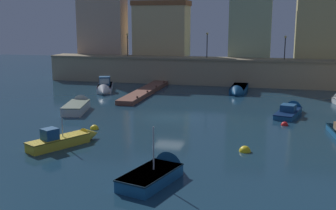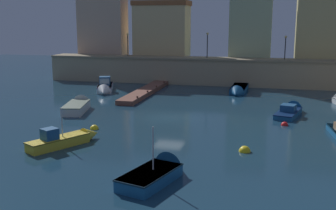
% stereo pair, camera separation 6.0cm
% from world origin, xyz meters
% --- Properties ---
extents(ground_plane, '(112.05, 112.05, 0.00)m').
position_xyz_m(ground_plane, '(0.00, 0.00, 0.00)').
color(ground_plane, '#19384C').
extents(quay_wall, '(43.54, 3.64, 3.54)m').
position_xyz_m(quay_wall, '(0.00, 20.34, 1.78)').
color(quay_wall, tan).
rests_on(quay_wall, ground).
extents(old_town_backdrop, '(39.23, 4.45, 9.45)m').
position_xyz_m(old_town_backdrop, '(0.46, 23.97, 7.73)').
color(old_town_backdrop, tan).
rests_on(old_town_backdrop, ground).
extents(pier_dock, '(1.87, 14.68, 0.70)m').
position_xyz_m(pier_dock, '(-5.67, 11.34, 0.24)').
color(pier_dock, brown).
rests_on(pier_dock, ground).
extents(quay_lamp_0, '(0.32, 0.32, 3.12)m').
position_xyz_m(quay_lamp_0, '(-10.94, 20.34, 5.64)').
color(quay_lamp_0, black).
rests_on(quay_lamp_0, quay_wall).
extents(quay_lamp_1, '(0.32, 0.32, 3.32)m').
position_xyz_m(quay_lamp_1, '(0.17, 20.34, 5.75)').
color(quay_lamp_1, black).
rests_on(quay_lamp_1, quay_wall).
extents(quay_lamp_2, '(0.32, 0.32, 3.00)m').
position_xyz_m(quay_lamp_2, '(10.10, 20.34, 5.57)').
color(quay_lamp_2, black).
rests_on(quay_lamp_2, quay_wall).
extents(moored_boat_0, '(2.99, 5.95, 1.69)m').
position_xyz_m(moored_boat_0, '(-9.24, 1.11, 0.43)').
color(moored_boat_0, silver).
rests_on(moored_boat_0, ground).
extents(moored_boat_1, '(3.72, 5.47, 2.90)m').
position_xyz_m(moored_boat_1, '(-4.91, -9.71, 0.44)').
color(moored_boat_1, gold).
rests_on(moored_boat_1, ground).
extents(moored_boat_2, '(3.63, 6.61, 2.20)m').
position_xyz_m(moored_boat_2, '(-10.74, 11.25, 0.50)').
color(moored_boat_2, white).
rests_on(moored_boat_2, ground).
extents(moored_boat_4, '(2.95, 6.19, 1.57)m').
position_xyz_m(moored_boat_4, '(10.54, 4.47, 0.31)').
color(moored_boat_4, '#195689').
rests_on(moored_boat_4, ground).
extents(moored_boat_5, '(3.14, 5.29, 3.58)m').
position_xyz_m(moored_boat_5, '(2.96, -14.11, 0.37)').
color(moored_boat_5, '#195689').
rests_on(moored_boat_5, ground).
extents(moored_boat_7, '(1.92, 7.14, 1.64)m').
position_xyz_m(moored_boat_7, '(4.84, 14.53, 0.32)').
color(moored_boat_7, '#195689').
rests_on(moored_boat_7, ground).
extents(mooring_buoy_0, '(0.69, 0.69, 0.69)m').
position_xyz_m(mooring_buoy_0, '(-4.81, -5.22, 0.00)').
color(mooring_buoy_0, yellow).
rests_on(mooring_buoy_0, ground).
extents(mooring_buoy_1, '(0.59, 0.59, 0.59)m').
position_xyz_m(mooring_buoy_1, '(9.90, -0.28, 0.00)').
color(mooring_buoy_1, red).
rests_on(mooring_buoy_1, ground).
extents(mooring_buoy_2, '(0.78, 0.78, 0.78)m').
position_xyz_m(mooring_buoy_2, '(7.20, -8.19, 0.00)').
color(mooring_buoy_2, yellow).
rests_on(mooring_buoy_2, ground).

